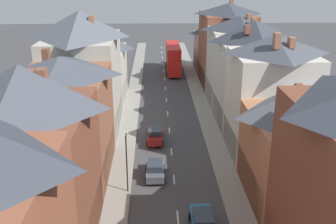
{
  "coord_description": "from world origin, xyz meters",
  "views": [
    {
      "loc": [
        -1.71,
        -14.73,
        18.87
      ],
      "look_at": [
        -0.07,
        32.94,
        1.35
      ],
      "focal_mm": 42.0,
      "sensor_mm": 36.0,
      "label": 1
    }
  ],
  "objects_px": {
    "double_decker_bus_lead": "(173,58)",
    "car_parked_right_a": "(203,222)",
    "street_lamp": "(127,159)",
    "car_near_blue": "(155,169)",
    "car_near_silver": "(155,135)"
  },
  "relations": [
    {
      "from": "double_decker_bus_lead",
      "to": "street_lamp",
      "type": "relative_size",
      "value": 1.96
    },
    {
      "from": "car_near_blue",
      "to": "car_near_silver",
      "type": "relative_size",
      "value": 0.92
    },
    {
      "from": "double_decker_bus_lead",
      "to": "street_lamp",
      "type": "bearing_deg",
      "value": -98.05
    },
    {
      "from": "car_near_blue",
      "to": "street_lamp",
      "type": "bearing_deg",
      "value": -133.86
    },
    {
      "from": "car_parked_right_a",
      "to": "street_lamp",
      "type": "distance_m",
      "value": 8.75
    },
    {
      "from": "car_near_blue",
      "to": "car_parked_right_a",
      "type": "relative_size",
      "value": 0.95
    },
    {
      "from": "street_lamp",
      "to": "car_near_silver",
      "type": "bearing_deg",
      "value": 77.15
    },
    {
      "from": "double_decker_bus_lead",
      "to": "car_parked_right_a",
      "type": "relative_size",
      "value": 2.56
    },
    {
      "from": "car_near_blue",
      "to": "car_near_silver",
      "type": "height_order",
      "value": "car_near_silver"
    },
    {
      "from": "car_near_blue",
      "to": "street_lamp",
      "type": "distance_m",
      "value": 4.29
    },
    {
      "from": "double_decker_bus_lead",
      "to": "car_near_blue",
      "type": "height_order",
      "value": "double_decker_bus_lead"
    },
    {
      "from": "car_near_silver",
      "to": "car_parked_right_a",
      "type": "xyz_separation_m",
      "value": [
        3.6,
        -16.58,
        -0.04
      ]
    },
    {
      "from": "double_decker_bus_lead",
      "to": "car_parked_right_a",
      "type": "height_order",
      "value": "double_decker_bus_lead"
    },
    {
      "from": "double_decker_bus_lead",
      "to": "car_parked_right_a",
      "type": "xyz_separation_m",
      "value": [
        0.01,
        -48.53,
        -2.0
      ]
    },
    {
      "from": "double_decker_bus_lead",
      "to": "car_parked_right_a",
      "type": "distance_m",
      "value": 48.57
    }
  ]
}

